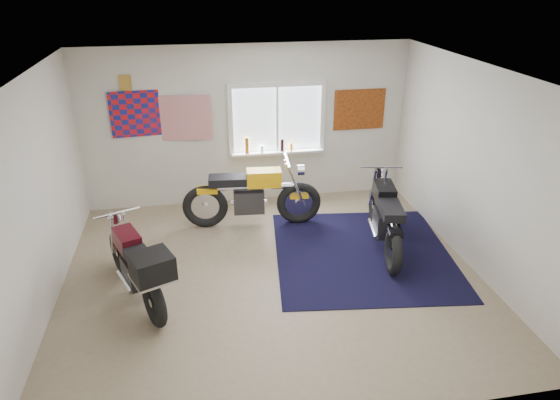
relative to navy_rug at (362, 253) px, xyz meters
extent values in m
plane|color=#9E896B|center=(-1.38, -0.31, -0.01)|extent=(5.50, 5.50, 0.00)
plane|color=white|center=(-1.38, -0.31, 2.69)|extent=(5.50, 5.50, 0.00)
plane|color=silver|center=(-1.38, 2.19, 1.34)|extent=(5.50, 0.00, 5.50)
plane|color=silver|center=(-1.38, -2.81, 1.34)|extent=(5.50, 0.00, 5.50)
plane|color=silver|center=(-4.13, -0.31, 1.34)|extent=(0.00, 5.00, 5.00)
plane|color=silver|center=(1.37, -0.31, 1.34)|extent=(0.00, 5.00, 5.00)
cube|color=black|center=(0.00, 0.00, 0.00)|extent=(2.80, 2.88, 0.01)
cube|color=white|center=(-0.88, 2.17, 1.44)|extent=(1.50, 0.02, 1.10)
cube|color=white|center=(-0.88, 2.16, 2.03)|extent=(1.66, 0.06, 0.08)
cube|color=white|center=(-0.88, 2.16, 0.85)|extent=(1.66, 0.06, 0.08)
cube|color=white|center=(-1.67, 2.16, 1.44)|extent=(0.08, 0.06, 1.10)
cube|color=white|center=(-0.09, 2.16, 1.44)|extent=(0.08, 0.06, 1.10)
cube|color=white|center=(-0.88, 2.16, 1.44)|extent=(0.04, 0.06, 1.10)
cube|color=white|center=(-0.88, 2.10, 0.87)|extent=(1.60, 0.16, 0.04)
cylinder|color=#986216|center=(-1.42, 2.09, 1.03)|extent=(0.07, 0.07, 0.28)
cylinder|color=white|center=(-1.16, 2.09, 0.95)|extent=(0.06, 0.06, 0.12)
cylinder|color=black|center=(-0.81, 2.09, 1.00)|extent=(0.06, 0.06, 0.22)
cylinder|color=orange|center=(-0.65, 2.09, 0.96)|extent=(0.05, 0.05, 0.14)
plane|color=red|center=(-3.08, 2.17, 1.64)|extent=(1.00, 0.07, 1.00)
plane|color=red|center=(-2.43, 2.15, 1.54)|extent=(0.90, 0.09, 0.90)
cube|color=#B28532|center=(-3.28, 2.17, 2.14)|extent=(0.18, 0.02, 0.24)
cube|color=#A54C14|center=(0.57, 2.17, 1.54)|extent=(0.90, 0.03, 0.70)
torus|color=black|center=(-0.71, 1.12, 0.35)|extent=(0.72, 0.20, 0.71)
torus|color=black|center=(-2.20, 1.25, 0.35)|extent=(0.72, 0.20, 0.71)
cylinder|color=silver|center=(-0.71, 1.12, 0.35)|extent=(0.13, 0.12, 0.12)
cylinder|color=silver|center=(-2.20, 1.25, 0.35)|extent=(0.13, 0.12, 0.12)
cylinder|color=silver|center=(-1.46, 1.19, 0.65)|extent=(1.34, 0.21, 0.10)
cube|color=#29292C|center=(-1.51, 1.19, 0.42)|extent=(0.50, 0.34, 0.36)
cylinder|color=silver|center=(-1.50, 1.36, 0.31)|extent=(0.59, 0.12, 0.07)
cube|color=#FFB70D|center=(-1.27, 1.17, 0.80)|extent=(0.55, 0.32, 0.26)
cube|color=black|center=(-1.83, 1.22, 0.78)|extent=(0.61, 0.35, 0.13)
cube|color=#FFB70D|center=(-2.15, 1.24, 0.63)|extent=(0.33, 0.20, 0.09)
cube|color=#FFB70D|center=(-0.71, 1.12, 0.47)|extent=(0.31, 0.17, 0.05)
cylinder|color=silver|center=(-0.90, 1.14, 1.08)|extent=(0.09, 0.66, 0.04)
cylinder|color=silver|center=(-0.69, 1.12, 0.91)|extent=(0.12, 0.18, 0.17)
torus|color=black|center=(0.50, 0.89, 0.31)|extent=(0.25, 0.66, 0.65)
torus|color=black|center=(0.23, -0.53, 0.31)|extent=(0.25, 0.66, 0.65)
cylinder|color=silver|center=(0.50, 0.89, 0.31)|extent=(0.12, 0.13, 0.11)
cylinder|color=silver|center=(0.23, -0.53, 0.31)|extent=(0.12, 0.13, 0.11)
cylinder|color=silver|center=(0.37, 0.18, 0.63)|extent=(0.33, 1.29, 0.09)
cube|color=#29292C|center=(0.36, 0.13, 0.41)|extent=(0.37, 0.51, 0.35)
cylinder|color=silver|center=(0.19, 0.16, 0.30)|extent=(0.18, 0.57, 0.07)
cube|color=black|center=(0.40, 0.36, 0.78)|extent=(0.36, 0.56, 0.25)
cube|color=black|center=(0.30, -0.18, 0.76)|extent=(0.39, 0.61, 0.12)
cube|color=black|center=(0.24, -0.48, 0.61)|extent=(0.22, 0.33, 0.08)
cube|color=black|center=(0.50, 0.89, 0.44)|extent=(0.20, 0.31, 0.05)
cylinder|color=silver|center=(0.46, 0.70, 1.04)|extent=(0.63, 0.15, 0.04)
cylinder|color=silver|center=(0.50, 0.91, 0.88)|extent=(0.18, 0.13, 0.16)
torus|color=black|center=(-3.39, 0.14, 0.30)|extent=(0.35, 0.61, 0.61)
torus|color=black|center=(-2.88, -1.08, 0.30)|extent=(0.35, 0.61, 0.61)
cylinder|color=silver|center=(-3.39, 0.14, 0.30)|extent=(0.13, 0.13, 0.10)
cylinder|color=silver|center=(-2.88, -1.08, 0.30)|extent=(0.13, 0.13, 0.10)
cylinder|color=silver|center=(-3.13, -0.47, 0.58)|extent=(0.54, 1.13, 0.08)
cube|color=#29292C|center=(-3.12, -0.51, 0.37)|extent=(0.41, 0.49, 0.32)
cylinder|color=silver|center=(-3.26, -0.57, 0.28)|extent=(0.26, 0.50, 0.07)
cube|color=#3F0A11|center=(-3.20, -0.31, 0.71)|extent=(0.41, 0.53, 0.23)
cube|color=black|center=(-3.01, -0.77, 0.69)|extent=(0.44, 0.58, 0.11)
cube|color=#3F0A11|center=(-2.90, -1.03, 0.56)|extent=(0.25, 0.32, 0.08)
cube|color=#3F0A11|center=(-3.39, 0.14, 0.41)|extent=(0.22, 0.29, 0.05)
cylinder|color=silver|center=(-3.32, -0.02, 0.95)|extent=(0.55, 0.26, 0.03)
cylinder|color=silver|center=(-3.40, 0.16, 0.80)|extent=(0.18, 0.15, 0.15)
cube|color=black|center=(-2.84, -1.16, 0.82)|extent=(0.54, 0.53, 0.28)
camera|label=1|loc=(-2.29, -5.94, 3.77)|focal=32.00mm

